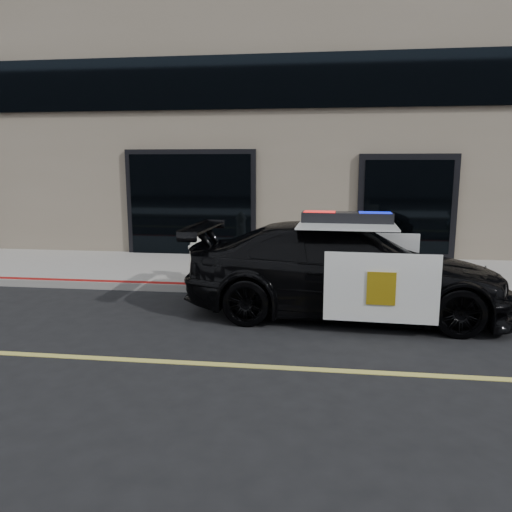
# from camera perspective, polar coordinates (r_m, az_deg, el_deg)

# --- Properties ---
(ground) EXTENTS (120.00, 120.00, 0.00)m
(ground) POSITION_cam_1_polar(r_m,az_deg,el_deg) (6.77, -14.20, -11.46)
(ground) COLOR black
(ground) RESTS_ON ground
(sidewalk_n) EXTENTS (60.00, 3.50, 0.15)m
(sidewalk_n) POSITION_cam_1_polar(r_m,az_deg,el_deg) (11.58, -4.66, -1.65)
(sidewalk_n) COLOR gray
(sidewalk_n) RESTS_ON ground
(building_n) EXTENTS (60.00, 7.00, 12.00)m
(building_n) POSITION_cam_1_polar(r_m,az_deg,el_deg) (16.87, -0.94, 22.42)
(building_n) COLOR #756856
(building_n) RESTS_ON ground
(police_car) EXTENTS (2.68, 5.46, 1.73)m
(police_car) POSITION_cam_1_polar(r_m,az_deg,el_deg) (8.43, 10.19, -1.47)
(police_car) COLOR black
(police_car) RESTS_ON ground
(fire_hydrant) EXTENTS (0.40, 0.56, 0.88)m
(fire_hydrant) POSITION_cam_1_polar(r_m,az_deg,el_deg) (10.33, -6.79, -0.40)
(fire_hydrant) COLOR white
(fire_hydrant) RESTS_ON sidewalk_n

